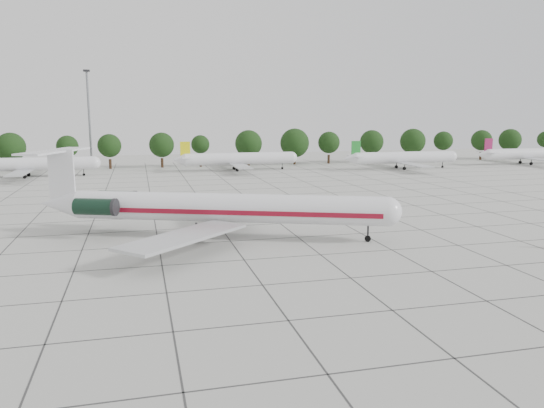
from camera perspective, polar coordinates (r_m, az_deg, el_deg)
The scene contains 9 objects.
ground at distance 62.29m, azimuth 2.80°, elevation -3.59°, with size 260.00×260.00×0.00m, color beige.
apron_joints at distance 76.44m, azimuth -0.47°, elevation -1.06°, with size 170.00×170.00×0.02m, color #383838.
main_airliner at distance 62.18m, azimuth -6.98°, elevation -0.32°, with size 41.66×31.51×10.10m.
bg_airliner_b at distance 131.09m, azimuth -24.62°, elevation 3.89°, with size 28.24×27.20×7.40m.
bg_airliner_c at distance 133.82m, azimuth -3.62°, elevation 4.86°, with size 28.24×27.20×7.40m.
bg_airliner_d at distance 141.08m, azimuth 13.96°, elevation 4.85°, with size 28.24×27.20×7.40m.
bg_airliner_e at distance 166.29m, azimuth 25.90°, elevation 4.87°, with size 28.24×27.20×7.40m.
tree_line at distance 143.31m, azimuth -11.79°, elevation 6.24°, with size 249.86×8.44×10.22m.
floodlight_mast at distance 150.43m, azimuth -19.10°, elevation 9.24°, with size 1.60×1.60×25.45m.
Camera 1 is at (-17.77, -57.93, 14.45)m, focal length 35.00 mm.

